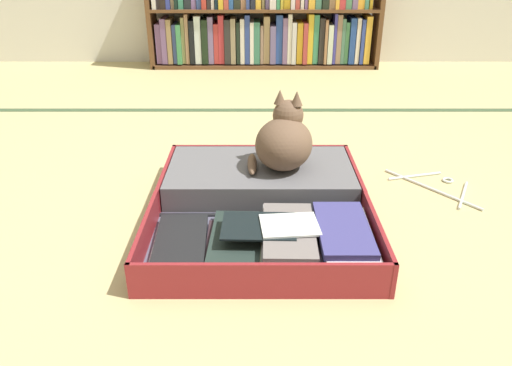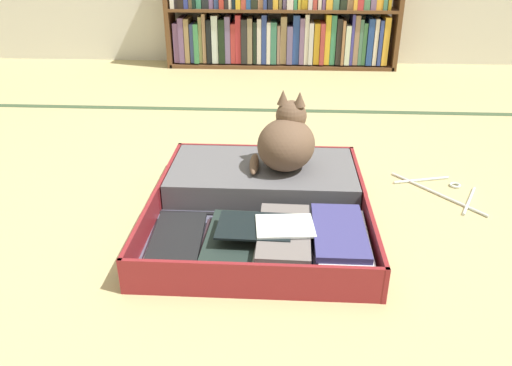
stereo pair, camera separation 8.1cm
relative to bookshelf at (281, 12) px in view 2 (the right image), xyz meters
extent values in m
plane|color=tan|center=(-0.10, -2.27, -0.37)|extent=(10.00, 10.00, 0.00)
cube|color=#3A5133|center=(-0.10, -1.00, -0.37)|extent=(4.80, 0.05, 0.00)
cube|color=brown|center=(-0.77, 0.00, 0.02)|extent=(0.03, 0.23, 0.77)
cube|color=brown|center=(0.78, 0.00, 0.02)|extent=(0.03, 0.23, 0.77)
cube|color=brown|center=(0.01, 0.00, -0.35)|extent=(1.55, 0.23, 0.02)
cube|color=brown|center=(0.01, 0.00, 0.02)|extent=(1.52, 0.23, 0.02)
cube|color=slate|center=(-0.72, 0.01, -0.20)|extent=(0.04, 0.19, 0.26)
cube|color=slate|center=(-0.68, 0.00, -0.18)|extent=(0.04, 0.19, 0.30)
cube|color=#96784E|center=(-0.64, 0.00, -0.19)|extent=(0.03, 0.19, 0.30)
cube|color=#3A4B88|center=(-0.61, 0.01, -0.20)|extent=(0.02, 0.19, 0.26)
cube|color=#3F8B51|center=(-0.58, -0.01, -0.20)|extent=(0.03, 0.19, 0.26)
cube|color=#8C8652|center=(-0.55, 0.01, -0.18)|extent=(0.02, 0.19, 0.31)
cube|color=#A17956|center=(-0.52, 0.00, -0.17)|extent=(0.02, 0.19, 0.33)
cube|color=black|center=(-0.49, 0.00, -0.19)|extent=(0.03, 0.19, 0.29)
cube|color=silver|center=(-0.45, 0.00, -0.17)|extent=(0.04, 0.19, 0.32)
cube|color=black|center=(-0.40, 0.00, -0.19)|extent=(0.04, 0.19, 0.29)
cube|color=slate|center=(-0.36, 0.00, -0.18)|extent=(0.04, 0.19, 0.31)
cube|color=#AF3231|center=(-0.32, 0.01, -0.20)|extent=(0.03, 0.19, 0.26)
cube|color=#B93138|center=(-0.29, 0.00, -0.17)|extent=(0.04, 0.19, 0.32)
cube|color=#282725|center=(-0.25, 0.00, -0.19)|extent=(0.04, 0.19, 0.29)
cube|color=#8F7E5E|center=(-0.21, 0.00, -0.18)|extent=(0.03, 0.19, 0.30)
cube|color=black|center=(-0.17, 0.00, -0.19)|extent=(0.02, 0.19, 0.28)
cube|color=silver|center=(-0.14, 0.00, -0.18)|extent=(0.03, 0.19, 0.30)
cube|color=navy|center=(-0.11, 0.00, -0.17)|extent=(0.03, 0.19, 0.32)
cube|color=silver|center=(-0.08, 0.00, -0.19)|extent=(0.03, 0.19, 0.28)
cube|color=#3A775D|center=(-0.04, 0.00, -0.19)|extent=(0.04, 0.19, 0.28)
cube|color=#8F6F5D|center=(-0.01, 0.00, -0.20)|extent=(0.02, 0.19, 0.26)
cube|color=#A0845A|center=(0.02, 0.01, -0.18)|extent=(0.04, 0.19, 0.31)
cube|color=slate|center=(0.07, 0.00, -0.21)|extent=(0.04, 0.19, 0.25)
cube|color=#294590|center=(0.11, 0.00, -0.17)|extent=(0.04, 0.19, 0.32)
cube|color=slate|center=(0.15, 0.00, -0.18)|extent=(0.03, 0.19, 0.31)
cube|color=silver|center=(0.18, 0.00, -0.17)|extent=(0.03, 0.19, 0.33)
cube|color=silver|center=(0.21, -0.01, -0.19)|extent=(0.03, 0.19, 0.28)
cube|color=gold|center=(0.25, 0.01, -0.20)|extent=(0.04, 0.19, 0.27)
cube|color=#AD3D3B|center=(0.29, -0.01, -0.20)|extent=(0.03, 0.19, 0.27)
cube|color=gold|center=(0.32, 0.00, -0.17)|extent=(0.04, 0.19, 0.33)
cube|color=#39845C|center=(0.36, 0.00, -0.17)|extent=(0.03, 0.19, 0.33)
cube|color=#272320|center=(0.40, 0.00, -0.18)|extent=(0.03, 0.19, 0.30)
cube|color=#A5744C|center=(0.43, -0.01, -0.19)|extent=(0.02, 0.19, 0.29)
cube|color=silver|center=(0.46, 0.00, -0.20)|extent=(0.03, 0.19, 0.26)
cube|color=#3E3A98|center=(0.49, 0.00, -0.17)|extent=(0.02, 0.19, 0.33)
cube|color=#947459|center=(0.52, 0.00, -0.17)|extent=(0.03, 0.19, 0.33)
cube|color=#47745C|center=(0.55, 0.00, -0.18)|extent=(0.02, 0.19, 0.30)
cube|color=#428050|center=(0.57, 0.00, -0.19)|extent=(0.03, 0.19, 0.28)
cube|color=#26468F|center=(0.61, 0.00, -0.18)|extent=(0.04, 0.19, 0.31)
cube|color=silver|center=(0.65, 0.00, -0.18)|extent=(0.03, 0.19, 0.31)
cube|color=#304292|center=(0.68, -0.01, -0.18)|extent=(0.02, 0.19, 0.30)
cube|color=gold|center=(0.71, 0.00, -0.17)|extent=(0.04, 0.19, 0.32)
cube|color=maroon|center=(-0.04, -2.34, -0.36)|extent=(0.68, 0.40, 0.01)
cube|color=maroon|center=(-0.04, -2.53, -0.31)|extent=(0.68, 0.01, 0.11)
cube|color=maroon|center=(-0.37, -2.34, -0.31)|extent=(0.01, 0.39, 0.11)
cube|color=maroon|center=(0.30, -2.34, -0.31)|extent=(0.01, 0.39, 0.11)
cube|color=#4C4C5F|center=(-0.04, -2.34, -0.35)|extent=(0.66, 0.37, 0.01)
cube|color=maroon|center=(-0.03, -1.95, -0.36)|extent=(0.68, 0.40, 0.01)
cube|color=maroon|center=(-0.03, -1.76, -0.31)|extent=(0.68, 0.01, 0.11)
cube|color=maroon|center=(-0.37, -1.95, -0.31)|extent=(0.01, 0.39, 0.11)
cube|color=maroon|center=(0.30, -1.95, -0.31)|extent=(0.01, 0.39, 0.11)
cube|color=#4C4C5F|center=(-0.03, -1.95, -0.35)|extent=(0.66, 0.37, 0.01)
cylinder|color=black|center=(-0.04, -2.15, -0.35)|extent=(0.66, 0.02, 0.02)
cube|color=silver|center=(-0.27, -2.34, -0.34)|extent=(0.16, 0.29, 0.02)
cube|color=black|center=(-0.27, -2.35, -0.32)|extent=(0.16, 0.32, 0.01)
cube|color=#2F1F25|center=(-0.12, -2.35, -0.34)|extent=(0.15, 0.28, 0.02)
cube|color=#212F2A|center=(-0.11, -2.34, -0.32)|extent=(0.16, 0.34, 0.02)
cube|color=navy|center=(0.05, -2.34, -0.34)|extent=(0.15, 0.30, 0.02)
cube|color=slate|center=(0.04, -2.35, -0.32)|extent=(0.16, 0.32, 0.01)
cube|color=slate|center=(0.04, -2.34, -0.30)|extent=(0.16, 0.34, 0.01)
cube|color=slate|center=(0.04, -2.34, -0.29)|extent=(0.15, 0.30, 0.02)
cube|color=gray|center=(0.20, -2.33, -0.34)|extent=(0.15, 0.31, 0.02)
cube|color=navy|center=(0.21, -2.34, -0.32)|extent=(0.16, 0.34, 0.02)
cube|color=silver|center=(0.21, -2.35, -0.30)|extent=(0.15, 0.29, 0.02)
cube|color=#3C3A79|center=(0.20, -2.34, -0.28)|extent=(0.15, 0.29, 0.02)
cube|color=silver|center=(0.05, -2.33, -0.27)|extent=(0.17, 0.14, 0.01)
cube|color=black|center=(-0.04, -2.33, -0.28)|extent=(0.22, 0.16, 0.01)
cube|color=#5C5B5E|center=(-0.03, -1.95, -0.31)|extent=(0.65, 0.36, 0.09)
torus|color=white|center=(0.02, -1.97, -0.27)|extent=(0.13, 0.13, 0.01)
cylinder|color=black|center=(-0.22, -1.77, -0.31)|extent=(0.02, 0.02, 0.10)
cylinder|color=black|center=(0.15, -1.77, -0.31)|extent=(0.02, 0.02, 0.10)
cube|color=yellow|center=(-0.03, -2.53, -0.31)|extent=(0.03, 0.00, 0.02)
cube|color=#2B9045|center=(0.06, -2.53, -0.30)|extent=(0.03, 0.00, 0.03)
cube|color=red|center=(0.07, -2.53, -0.31)|extent=(0.03, 0.00, 0.02)
ellipsoid|color=brown|center=(0.05, -1.97, -0.17)|extent=(0.25, 0.27, 0.18)
ellipsoid|color=brown|center=(0.06, -1.91, -0.21)|extent=(0.15, 0.11, 0.10)
sphere|color=brown|center=(0.06, -1.92, -0.09)|extent=(0.11, 0.11, 0.11)
cone|color=brown|center=(0.09, -1.93, -0.02)|extent=(0.04, 0.04, 0.05)
cone|color=brown|center=(0.03, -1.91, -0.02)|extent=(0.04, 0.04, 0.05)
sphere|color=yellow|center=(0.09, -1.88, -0.08)|extent=(0.02, 0.02, 0.02)
sphere|color=yellow|center=(0.05, -1.87, -0.08)|extent=(0.02, 0.02, 0.02)
ellipsoid|color=brown|center=(-0.06, -1.97, -0.24)|extent=(0.03, 0.17, 0.03)
cylinder|color=silver|center=(0.59, -1.93, -0.36)|extent=(0.26, 0.32, 0.01)
cylinder|color=silver|center=(0.56, -1.82, -0.36)|extent=(0.22, 0.07, 0.01)
cylinder|color=silver|center=(0.69, -1.98, -0.36)|extent=(0.11, 0.20, 0.01)
torus|color=silver|center=(0.68, -1.86, -0.36)|extent=(0.06, 0.06, 0.01)
camera|label=1|loc=(-0.05, -3.54, 0.46)|focal=34.78mm
camera|label=2|loc=(0.03, -3.54, 0.46)|focal=34.78mm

